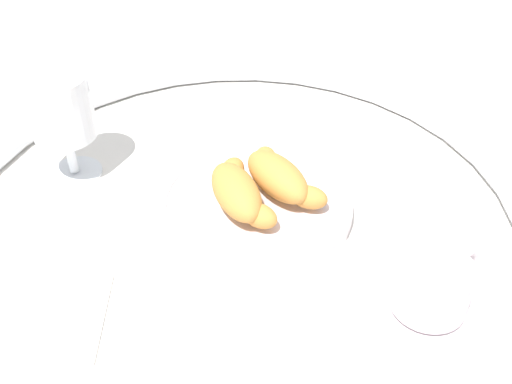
{
  "coord_description": "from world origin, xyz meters",
  "views": [
    {
      "loc": [
        0.54,
        -0.05,
        0.5
      ],
      "look_at": [
        -0.01,
        0.02,
        0.03
      ],
      "focal_mm": 44.17,
      "sensor_mm": 36.0,
      "label": 1
    }
  ],
  "objects_px": {
    "croissant_large": "(237,190)",
    "coffee_cup_near": "(431,292)",
    "juice_glass_left": "(61,112)",
    "croissant_small": "(280,177)",
    "folded_napkin": "(48,317)",
    "pastry_plate": "(256,204)"
  },
  "relations": [
    {
      "from": "croissant_small",
      "to": "folded_napkin",
      "type": "bearing_deg",
      "value": -60.32
    },
    {
      "from": "coffee_cup_near",
      "to": "juice_glass_left",
      "type": "bearing_deg",
      "value": -126.0
    },
    {
      "from": "pastry_plate",
      "to": "coffee_cup_near",
      "type": "relative_size",
      "value": 1.67
    },
    {
      "from": "juice_glass_left",
      "to": "pastry_plate",
      "type": "bearing_deg",
      "value": 65.19
    },
    {
      "from": "pastry_plate",
      "to": "juice_glass_left",
      "type": "xyz_separation_m",
      "value": [
        -0.1,
        -0.22,
        0.08
      ]
    },
    {
      "from": "coffee_cup_near",
      "to": "pastry_plate",
      "type": "bearing_deg",
      "value": -137.95
    },
    {
      "from": "croissant_large",
      "to": "coffee_cup_near",
      "type": "bearing_deg",
      "value": 47.49
    },
    {
      "from": "croissant_small",
      "to": "juice_glass_left",
      "type": "height_order",
      "value": "juice_glass_left"
    },
    {
      "from": "pastry_plate",
      "to": "folded_napkin",
      "type": "xyz_separation_m",
      "value": [
        0.13,
        -0.22,
        -0.01
      ]
    },
    {
      "from": "croissant_large",
      "to": "folded_napkin",
      "type": "bearing_deg",
      "value": -57.98
    },
    {
      "from": "croissant_small",
      "to": "juice_glass_left",
      "type": "relative_size",
      "value": 0.88
    },
    {
      "from": "croissant_small",
      "to": "folded_napkin",
      "type": "relative_size",
      "value": 1.12
    },
    {
      "from": "croissant_large",
      "to": "juice_glass_left",
      "type": "relative_size",
      "value": 0.95
    },
    {
      "from": "coffee_cup_near",
      "to": "juice_glass_left",
      "type": "xyz_separation_m",
      "value": [
        -0.27,
        -0.37,
        0.07
      ]
    },
    {
      "from": "croissant_large",
      "to": "croissant_small",
      "type": "distance_m",
      "value": 0.05
    },
    {
      "from": "croissant_large",
      "to": "folded_napkin",
      "type": "relative_size",
      "value": 1.21
    },
    {
      "from": "croissant_small",
      "to": "folded_napkin",
      "type": "distance_m",
      "value": 0.29
    },
    {
      "from": "folded_napkin",
      "to": "croissant_large",
      "type": "bearing_deg",
      "value": 122.02
    },
    {
      "from": "juice_glass_left",
      "to": "croissant_small",
      "type": "bearing_deg",
      "value": 69.86
    },
    {
      "from": "folded_napkin",
      "to": "coffee_cup_near",
      "type": "bearing_deg",
      "value": 84.72
    },
    {
      "from": "pastry_plate",
      "to": "croissant_small",
      "type": "relative_size",
      "value": 1.85
    },
    {
      "from": "pastry_plate",
      "to": "coffee_cup_near",
      "type": "distance_m",
      "value": 0.23
    }
  ]
}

